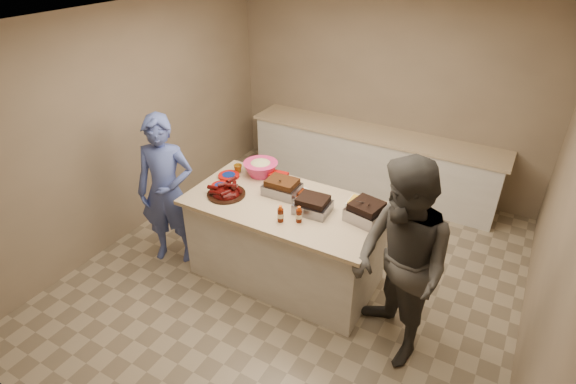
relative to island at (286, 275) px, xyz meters
The scene contains 20 objects.
room 0.14m from the island, 40.13° to the left, with size 4.50×5.00×2.70m, color gray, non-canonical shape.
back_counter 2.34m from the island, 87.27° to the left, with size 3.60×0.64×0.90m, color silver, non-canonical shape.
island is the anchor object (origin of this frame).
rib_platter 1.15m from the island, 164.38° to the right, with size 0.40×0.40×0.16m, color #440706, non-canonical shape.
pulled_pork_tray 0.98m from the island, 131.47° to the left, with size 0.36×0.27×0.11m, color #47230F.
brisket_tray 1.01m from the island, ahead, with size 0.34×0.28×0.10m, color black.
roasting_pan 1.26m from the island, ahead, with size 0.32×0.32×0.13m, color gray.
coleslaw_bowl 1.16m from the island, 145.12° to the left, with size 0.39×0.39×0.27m, color #D52B69, non-canonical shape.
sausage_plate 0.98m from the island, 85.19° to the left, with size 0.30×0.30×0.05m, color silver.
mac_cheese_dish 1.23m from the island, 23.36° to the left, with size 0.28×0.21×0.08m, color gold.
bbq_bottle_a 1.02m from the island, 68.30° to the right, with size 0.06×0.06×0.17m, color #431002.
bbq_bottle_b 1.03m from the island, 39.91° to the right, with size 0.06×0.06×0.17m, color #431002.
mustard_bottle 0.99m from the island, 113.65° to the left, with size 0.05×0.05×0.13m, color yellow.
sauce_bowl 0.97m from the island, 72.43° to the left, with size 0.13×0.04×0.13m, color silver.
plate_stack_large 1.27m from the island, 169.18° to the left, with size 0.24×0.24×0.03m, color #9D0C08.
plate_stack_small 1.23m from the island, behind, with size 0.19×0.19×0.03m, color #9D0C08.
plastic_cup 1.28m from the island, 159.10° to the left, with size 0.10×0.09×0.10m, color #865610.
basket_stack 1.06m from the island, 129.57° to the left, with size 0.19×0.14×0.09m, color #9D0C08.
guest_blue 1.35m from the island, 165.92° to the right, with size 0.64×1.75×0.42m, color #4859A9.
guest_gray 1.36m from the island, 16.20° to the right, with size 0.93×1.91×0.72m, color #45423D.
Camera 1 is at (1.81, -3.42, 3.38)m, focal length 28.00 mm.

